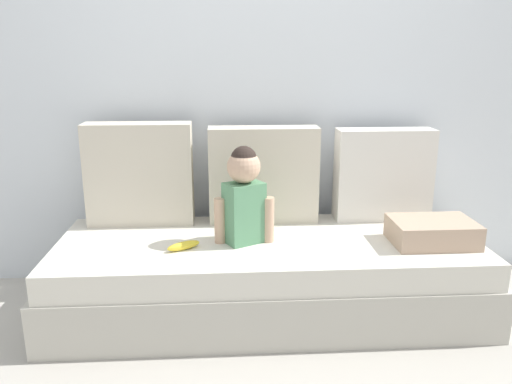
{
  "coord_description": "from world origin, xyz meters",
  "views": [
    {
      "loc": [
        -0.21,
        -2.39,
        1.3
      ],
      "look_at": [
        -0.06,
        0.0,
        0.64
      ],
      "focal_mm": 35.46,
      "sensor_mm": 36.0,
      "label": 1
    }
  ],
  "objects": [
    {
      "name": "banana",
      "position": [
        -0.42,
        -0.11,
        0.41
      ],
      "size": [
        0.17,
        0.13,
        0.04
      ],
      "primitive_type": "ellipsoid",
      "rotation": [
        0.0,
        0.0,
        0.54
      ],
      "color": "yellow",
      "rests_on": "couch"
    },
    {
      "name": "ground_plane",
      "position": [
        0.0,
        0.0,
        0.0
      ],
      "size": [
        12.0,
        12.0,
        0.0
      ],
      "primitive_type": "plane",
      "color": "#B2ADA3"
    },
    {
      "name": "back_wall",
      "position": [
        0.0,
        0.54,
        1.16
      ],
      "size": [
        5.37,
        0.1,
        2.32
      ],
      "primitive_type": "cube",
      "color": "silver",
      "rests_on": "ground"
    },
    {
      "name": "toddler",
      "position": [
        -0.12,
        -0.03,
        0.65
      ],
      "size": [
        0.29,
        0.2,
        0.48
      ],
      "color": "#568E66",
      "rests_on": "couch"
    },
    {
      "name": "throw_pillow_left",
      "position": [
        -0.67,
        0.31,
        0.67
      ],
      "size": [
        0.57,
        0.16,
        0.55
      ],
      "primitive_type": "cube",
      "color": "beige",
      "rests_on": "couch"
    },
    {
      "name": "couch",
      "position": [
        0.0,
        0.0,
        0.19
      ],
      "size": [
        2.17,
        0.81,
        0.39
      ],
      "color": "beige",
      "rests_on": "ground"
    },
    {
      "name": "throw_pillow_center",
      "position": [
        0.0,
        0.31,
        0.66
      ],
      "size": [
        0.6,
        0.16,
        0.53
      ],
      "primitive_type": "cube",
      "color": "beige",
      "rests_on": "couch"
    },
    {
      "name": "folded_blanket",
      "position": [
        0.8,
        -0.1,
        0.45
      ],
      "size": [
        0.4,
        0.28,
        0.12
      ],
      "primitive_type": "cube",
      "color": "tan",
      "rests_on": "couch"
    },
    {
      "name": "throw_pillow_right",
      "position": [
        0.67,
        0.31,
        0.65
      ],
      "size": [
        0.53,
        0.16,
        0.51
      ],
      "primitive_type": "cube",
      "color": "silver",
      "rests_on": "couch"
    }
  ]
}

